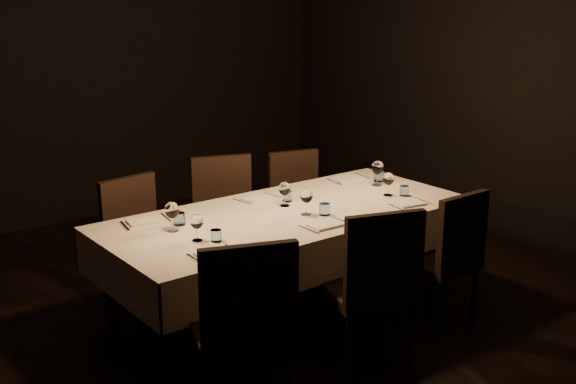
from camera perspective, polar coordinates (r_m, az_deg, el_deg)
room at (r=4.65m, az=0.00°, el=7.12°), size 5.01×6.01×3.01m
dining_table at (r=4.84m, az=0.00°, el=-2.43°), size 2.52×1.12×0.76m
chair_near_left at (r=3.74m, az=-3.51°, el=-10.27°), size 0.63×0.63×1.02m
place_setting_near_left at (r=4.22m, az=-6.47°, el=-3.34°), size 0.30×0.39×0.16m
chair_near_center at (r=4.28m, az=6.79°, el=-7.02°), size 0.61×0.61×1.00m
place_setting_near_center at (r=4.67m, az=2.26°, el=-1.24°), size 0.33×0.40×0.18m
chair_near_right at (r=4.92m, az=12.50°, el=-4.63°), size 0.45×0.45×0.93m
place_setting_near_right at (r=5.17m, az=8.72°, el=0.23°), size 0.32×0.39×0.17m
chair_far_left at (r=5.19m, az=-11.72°, el=-3.50°), size 0.51×0.51×0.93m
place_setting_far_left at (r=4.56m, az=-9.66°, el=-1.87°), size 0.35×0.41×0.19m
chair_far_center at (r=5.53m, az=-4.96°, el=-1.81°), size 0.59×0.59×0.97m
place_setting_far_center at (r=5.00m, az=-0.90°, el=-0.12°), size 0.32×0.40×0.17m
chair_far_right at (r=5.98m, az=0.82°, el=-0.69°), size 0.53×0.53×0.90m
place_setting_far_right at (r=5.55m, az=6.41°, el=1.49°), size 0.35×0.41×0.19m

